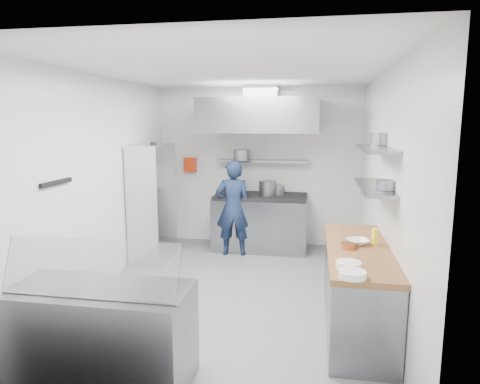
% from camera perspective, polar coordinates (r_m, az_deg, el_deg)
% --- Properties ---
extents(floor, '(5.00, 5.00, 0.00)m').
position_cam_1_polar(floor, '(5.65, -1.08, -13.62)').
color(floor, '#59595C').
rests_on(floor, ground).
extents(ceiling, '(5.00, 5.00, 0.00)m').
position_cam_1_polar(ceiling, '(5.23, -1.18, 15.89)').
color(ceiling, silver).
rests_on(ceiling, wall_back).
extents(wall_back, '(3.60, 2.80, 0.02)m').
position_cam_1_polar(wall_back, '(7.71, 2.44, 3.39)').
color(wall_back, white).
rests_on(wall_back, floor).
extents(wall_front, '(3.60, 2.80, 0.02)m').
position_cam_1_polar(wall_front, '(2.90, -10.70, -7.01)').
color(wall_front, white).
rests_on(wall_front, floor).
extents(wall_left, '(2.80, 5.00, 0.02)m').
position_cam_1_polar(wall_left, '(5.87, -18.64, 0.99)').
color(wall_left, white).
rests_on(wall_left, floor).
extents(wall_right, '(2.80, 5.00, 0.02)m').
position_cam_1_polar(wall_right, '(5.23, 18.63, -0.00)').
color(wall_right, white).
rests_on(wall_right, floor).
extents(gas_range, '(1.60, 0.80, 0.90)m').
position_cam_1_polar(gas_range, '(7.47, 2.75, -4.22)').
color(gas_range, gray).
rests_on(gas_range, floor).
extents(cooktop, '(1.57, 0.78, 0.06)m').
position_cam_1_polar(cooktop, '(7.37, 2.78, -0.59)').
color(cooktop, black).
rests_on(cooktop, gas_range).
extents(stock_pot_left, '(0.25, 0.25, 0.20)m').
position_cam_1_polar(stock_pot_left, '(7.59, -0.77, 0.72)').
color(stock_pot_left, slate).
rests_on(stock_pot_left, cooktop).
extents(stock_pot_mid, '(0.31, 0.31, 0.24)m').
position_cam_1_polar(stock_pot_mid, '(7.33, 3.73, 0.54)').
color(stock_pot_mid, slate).
rests_on(stock_pot_mid, cooktop).
extents(stock_pot_right, '(0.23, 0.23, 0.16)m').
position_cam_1_polar(stock_pot_right, '(7.40, 5.08, 0.29)').
color(stock_pot_right, slate).
rests_on(stock_pot_right, cooktop).
extents(over_range_shelf, '(1.60, 0.30, 0.04)m').
position_cam_1_polar(over_range_shelf, '(7.52, 3.04, 4.16)').
color(over_range_shelf, gray).
rests_on(over_range_shelf, wall_back).
extents(shelf_pot_a, '(0.27, 0.27, 0.18)m').
position_cam_1_polar(shelf_pot_a, '(7.40, 0.18, 4.93)').
color(shelf_pot_a, slate).
rests_on(shelf_pot_a, over_range_shelf).
extents(extractor_hood, '(1.90, 1.15, 0.55)m').
position_cam_1_polar(extractor_hood, '(7.08, 2.69, 10.15)').
color(extractor_hood, gray).
rests_on(extractor_hood, wall_back).
extents(hood_duct, '(0.55, 0.55, 0.24)m').
position_cam_1_polar(hood_duct, '(7.32, 2.94, 13.10)').
color(hood_duct, slate).
rests_on(hood_duct, extractor_hood).
extents(red_firebox, '(0.22, 0.10, 0.26)m').
position_cam_1_polar(red_firebox, '(7.91, -6.65, 3.63)').
color(red_firebox, red).
rests_on(red_firebox, wall_back).
extents(chef, '(0.63, 0.47, 1.59)m').
position_cam_1_polar(chef, '(7.06, -0.92, -2.13)').
color(chef, '#13203A').
rests_on(chef, floor).
extents(wire_rack, '(0.50, 0.90, 1.85)m').
position_cam_1_polar(wire_rack, '(6.95, -11.57, -1.42)').
color(wire_rack, silver).
rests_on(wire_rack, floor).
extents(rack_bin_a, '(0.16, 0.20, 0.18)m').
position_cam_1_polar(rack_bin_a, '(6.85, -11.98, -2.67)').
color(rack_bin_a, white).
rests_on(rack_bin_a, wire_rack).
extents(rack_bin_b, '(0.14, 0.18, 0.16)m').
position_cam_1_polar(rack_bin_b, '(7.04, -11.22, 1.82)').
color(rack_bin_b, yellow).
rests_on(rack_bin_b, wire_rack).
extents(rack_jar, '(0.10, 0.10, 0.18)m').
position_cam_1_polar(rack_jar, '(6.82, -11.45, 5.79)').
color(rack_jar, black).
rests_on(rack_jar, wire_rack).
extents(knife_strip, '(0.04, 0.55, 0.05)m').
position_cam_1_polar(knife_strip, '(5.08, -23.30, 1.17)').
color(knife_strip, black).
rests_on(knife_strip, wall_left).
extents(prep_counter_base, '(0.62, 2.00, 0.84)m').
position_cam_1_polar(prep_counter_base, '(4.87, 15.26, -12.52)').
color(prep_counter_base, gray).
rests_on(prep_counter_base, floor).
extents(prep_counter_top, '(0.65, 2.04, 0.06)m').
position_cam_1_polar(prep_counter_top, '(4.72, 15.50, -7.44)').
color(prep_counter_top, brown).
rests_on(prep_counter_top, prep_counter_base).
extents(plate_stack_a, '(0.24, 0.24, 0.06)m').
position_cam_1_polar(plate_stack_a, '(3.81, 14.73, -10.56)').
color(plate_stack_a, white).
rests_on(plate_stack_a, prep_counter_top).
extents(plate_stack_b, '(0.23, 0.23, 0.06)m').
position_cam_1_polar(plate_stack_b, '(4.03, 14.26, -9.41)').
color(plate_stack_b, white).
rests_on(plate_stack_b, prep_counter_top).
extents(copper_pan, '(0.14, 0.14, 0.06)m').
position_cam_1_polar(copper_pan, '(4.62, 14.23, -6.97)').
color(copper_pan, '#CB6539').
rests_on(copper_pan, prep_counter_top).
extents(squeeze_bottle, '(0.06, 0.06, 0.18)m').
position_cam_1_polar(squeeze_bottle, '(4.82, 17.51, -5.71)').
color(squeeze_bottle, yellow).
rests_on(squeeze_bottle, prep_counter_top).
extents(mixing_bowl, '(0.29, 0.29, 0.06)m').
position_cam_1_polar(mixing_bowl, '(4.80, 15.42, -6.41)').
color(mixing_bowl, white).
rests_on(mixing_bowl, prep_counter_top).
extents(wall_shelf_lower, '(0.30, 1.30, 0.04)m').
position_cam_1_polar(wall_shelf_lower, '(4.89, 17.36, 0.64)').
color(wall_shelf_lower, gray).
rests_on(wall_shelf_lower, wall_right).
extents(wall_shelf_upper, '(0.30, 1.30, 0.04)m').
position_cam_1_polar(wall_shelf_upper, '(4.85, 17.60, 5.54)').
color(wall_shelf_upper, gray).
rests_on(wall_shelf_upper, wall_right).
extents(shelf_pot_c, '(0.20, 0.20, 0.10)m').
position_cam_1_polar(shelf_pot_c, '(4.59, 18.92, 0.88)').
color(shelf_pot_c, slate).
rests_on(shelf_pot_c, wall_shelf_lower).
extents(shelf_pot_d, '(0.24, 0.24, 0.14)m').
position_cam_1_polar(shelf_pot_d, '(5.22, 18.18, 6.75)').
color(shelf_pot_d, slate).
rests_on(shelf_pot_d, wall_shelf_upper).
extents(display_case, '(1.50, 0.70, 0.85)m').
position_cam_1_polar(display_case, '(3.97, -17.97, -17.79)').
color(display_case, gray).
rests_on(display_case, floor).
extents(display_glass, '(1.47, 0.19, 0.42)m').
position_cam_1_polar(display_glass, '(3.63, -19.39, -9.48)').
color(display_glass, silver).
rests_on(display_glass, display_case).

